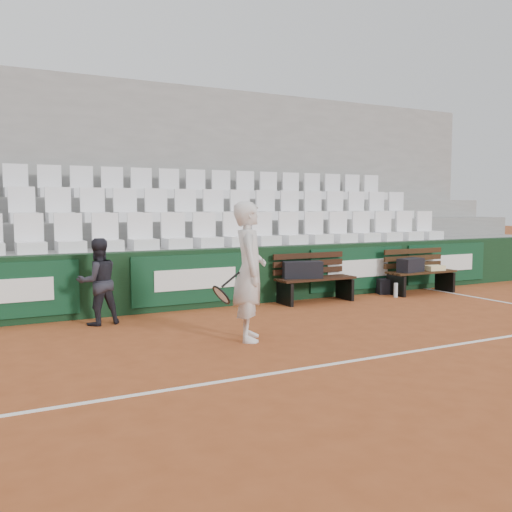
{
  "coord_description": "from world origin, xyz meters",
  "views": [
    {
      "loc": [
        -3.73,
        -5.03,
        1.74
      ],
      "look_at": [
        0.19,
        2.4,
        1.0
      ],
      "focal_mm": 40.0,
      "sensor_mm": 36.0,
      "label": 1
    }
  ],
  "objects_px": {
    "sports_bag_right": "(411,265)",
    "tennis_player": "(249,271)",
    "water_bottle_near": "(291,297)",
    "water_bottle_far": "(396,290)",
    "sports_bag_left": "(302,270)",
    "bench_left": "(316,290)",
    "ball_kid": "(98,282)",
    "bench_right": "(421,282)",
    "sports_bag_ground": "(389,286)"
  },
  "relations": [
    {
      "from": "bench_right",
      "to": "sports_bag_left",
      "type": "bearing_deg",
      "value": 176.78
    },
    {
      "from": "bench_right",
      "to": "ball_kid",
      "type": "xyz_separation_m",
      "value": [
        -6.38,
        -0.05,
        0.41
      ]
    },
    {
      "from": "water_bottle_near",
      "to": "sports_bag_left",
      "type": "bearing_deg",
      "value": 4.47
    },
    {
      "from": "sports_bag_ground",
      "to": "bench_right",
      "type": "bearing_deg",
      "value": -23.65
    },
    {
      "from": "bench_left",
      "to": "water_bottle_near",
      "type": "xyz_separation_m",
      "value": [
        -0.52,
        0.02,
        -0.11
      ]
    },
    {
      "from": "water_bottle_near",
      "to": "water_bottle_far",
      "type": "relative_size",
      "value": 0.86
    },
    {
      "from": "sports_bag_left",
      "to": "water_bottle_near",
      "type": "relative_size",
      "value": 2.93
    },
    {
      "from": "water_bottle_far",
      "to": "tennis_player",
      "type": "xyz_separation_m",
      "value": [
        -4.06,
        -1.78,
        0.76
      ]
    },
    {
      "from": "sports_bag_left",
      "to": "ball_kid",
      "type": "bearing_deg",
      "value": -176.84
    },
    {
      "from": "sports_bag_right",
      "to": "water_bottle_near",
      "type": "bearing_deg",
      "value": 176.5
    },
    {
      "from": "sports_bag_left",
      "to": "sports_bag_right",
      "type": "height_order",
      "value": "sports_bag_left"
    },
    {
      "from": "sports_bag_left",
      "to": "sports_bag_ground",
      "type": "bearing_deg",
      "value": 2.86
    },
    {
      "from": "bench_right",
      "to": "tennis_player",
      "type": "height_order",
      "value": "tennis_player"
    },
    {
      "from": "sports_bag_left",
      "to": "water_bottle_far",
      "type": "relative_size",
      "value": 2.52
    },
    {
      "from": "sports_bag_left",
      "to": "ball_kid",
      "type": "relative_size",
      "value": 0.55
    },
    {
      "from": "sports_bag_ground",
      "to": "tennis_player",
      "type": "bearing_deg",
      "value": -152.72
    },
    {
      "from": "water_bottle_near",
      "to": "tennis_player",
      "type": "xyz_separation_m",
      "value": [
        -1.89,
        -2.07,
        0.78
      ]
    },
    {
      "from": "ball_kid",
      "to": "sports_bag_ground",
      "type": "bearing_deg",
      "value": 175.12
    },
    {
      "from": "sports_bag_ground",
      "to": "tennis_player",
      "type": "height_order",
      "value": "tennis_player"
    },
    {
      "from": "bench_left",
      "to": "sports_bag_left",
      "type": "bearing_deg",
      "value": 170.68
    },
    {
      "from": "bench_left",
      "to": "ball_kid",
      "type": "bearing_deg",
      "value": -177.68
    },
    {
      "from": "sports_bag_right",
      "to": "tennis_player",
      "type": "xyz_separation_m",
      "value": [
        -4.54,
        -1.91,
        0.31
      ]
    },
    {
      "from": "bench_right",
      "to": "sports_bag_left",
      "type": "distance_m",
      "value": 2.74
    },
    {
      "from": "sports_bag_right",
      "to": "tennis_player",
      "type": "distance_m",
      "value": 4.94
    },
    {
      "from": "water_bottle_far",
      "to": "tennis_player",
      "type": "relative_size",
      "value": 0.15
    },
    {
      "from": "bench_left",
      "to": "sports_bag_ground",
      "type": "bearing_deg",
      "value": 4.6
    },
    {
      "from": "water_bottle_near",
      "to": "sports_bag_ground",
      "type": "bearing_deg",
      "value": 3.04
    },
    {
      "from": "water_bottle_near",
      "to": "water_bottle_far",
      "type": "bearing_deg",
      "value": -7.7
    },
    {
      "from": "bench_left",
      "to": "ball_kid",
      "type": "height_order",
      "value": "ball_kid"
    },
    {
      "from": "bench_right",
      "to": "ball_kid",
      "type": "bearing_deg",
      "value": -179.56
    },
    {
      "from": "water_bottle_near",
      "to": "water_bottle_far",
      "type": "height_order",
      "value": "water_bottle_far"
    },
    {
      "from": "sports_bag_left",
      "to": "sports_bag_ground",
      "type": "height_order",
      "value": "sports_bag_left"
    },
    {
      "from": "sports_bag_ground",
      "to": "water_bottle_near",
      "type": "height_order",
      "value": "sports_bag_ground"
    },
    {
      "from": "sports_bag_left",
      "to": "tennis_player",
      "type": "xyz_separation_m",
      "value": [
        -2.14,
        -2.09,
        0.3
      ]
    },
    {
      "from": "sports_bag_ground",
      "to": "ball_kid",
      "type": "height_order",
      "value": "ball_kid"
    },
    {
      "from": "sports_bag_left",
      "to": "tennis_player",
      "type": "distance_m",
      "value": 3.01
    },
    {
      "from": "sports_bag_right",
      "to": "water_bottle_near",
      "type": "distance_m",
      "value": 2.69
    },
    {
      "from": "sports_bag_right",
      "to": "water_bottle_far",
      "type": "relative_size",
      "value": 2.07
    },
    {
      "from": "sports_bag_left",
      "to": "sports_bag_right",
      "type": "bearing_deg",
      "value": -4.34
    },
    {
      "from": "bench_left",
      "to": "bench_right",
      "type": "bearing_deg",
      "value": -2.56
    },
    {
      "from": "bench_right",
      "to": "water_bottle_far",
      "type": "relative_size",
      "value": 5.39
    },
    {
      "from": "water_bottle_near",
      "to": "tennis_player",
      "type": "bearing_deg",
      "value": -132.37
    },
    {
      "from": "sports_bag_left",
      "to": "sports_bag_ground",
      "type": "distance_m",
      "value": 2.17
    },
    {
      "from": "sports_bag_right",
      "to": "water_bottle_far",
      "type": "distance_m",
      "value": 0.67
    },
    {
      "from": "sports_bag_right",
      "to": "water_bottle_far",
      "type": "xyz_separation_m",
      "value": [
        -0.48,
        -0.13,
        -0.44
      ]
    },
    {
      "from": "tennis_player",
      "to": "water_bottle_far",
      "type": "bearing_deg",
      "value": 23.69
    },
    {
      "from": "bench_left",
      "to": "tennis_player",
      "type": "relative_size",
      "value": 0.83
    },
    {
      "from": "bench_left",
      "to": "water_bottle_far",
      "type": "xyz_separation_m",
      "value": [
        1.65,
        -0.27,
        -0.09
      ]
    },
    {
      "from": "bench_left",
      "to": "sports_bag_ground",
      "type": "distance_m",
      "value": 1.87
    },
    {
      "from": "bench_right",
      "to": "bench_left",
      "type": "bearing_deg",
      "value": 177.44
    }
  ]
}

